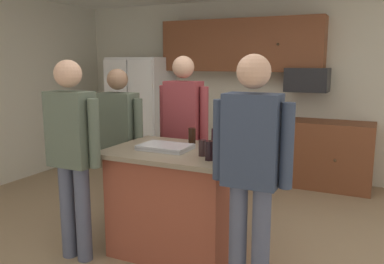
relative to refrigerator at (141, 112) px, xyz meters
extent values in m
plane|color=#937A5B|center=(2.00, -2.38, -0.88)|extent=(7.04, 7.04, 0.00)
cube|color=beige|center=(2.00, 0.42, 0.42)|extent=(6.40, 0.10, 2.60)
cube|color=brown|center=(1.60, 0.22, 1.05)|extent=(2.40, 0.35, 0.75)
sphere|color=#4C3823|center=(2.20, 0.03, 1.05)|extent=(0.04, 0.04, 0.04)
cube|color=brown|center=(2.60, 0.10, -0.43)|extent=(1.80, 0.60, 0.90)
sphere|color=#4C3823|center=(3.05, -0.22, -0.43)|extent=(0.04, 0.04, 0.04)
cube|color=white|center=(0.00, 0.02, 0.00)|extent=(0.90, 0.70, 1.76)
cube|color=white|center=(-0.23, -0.35, 0.00)|extent=(0.43, 0.04, 1.68)
cube|color=white|center=(0.23, -0.35, 0.00)|extent=(0.43, 0.04, 1.68)
cylinder|color=#B2B2B7|center=(0.00, -0.38, 0.09)|extent=(0.02, 0.02, 0.35)
cube|color=black|center=(2.60, 0.12, 0.57)|extent=(0.56, 0.40, 0.32)
cube|color=brown|center=(1.95, -2.45, -0.43)|extent=(1.04, 0.75, 0.90)
cube|color=#756651|center=(1.95, -2.45, 0.04)|extent=(1.18, 0.89, 0.04)
cylinder|color=#4C5166|center=(1.14, -2.95, -0.46)|extent=(0.13, 0.13, 0.83)
cylinder|color=#4C5166|center=(1.31, -2.95, -0.46)|extent=(0.13, 0.13, 0.83)
cube|color=#4C5647|center=(1.22, -2.95, 0.27)|extent=(0.38, 0.22, 0.63)
sphere|color=tan|center=(1.22, -2.95, 0.72)|extent=(0.23, 0.23, 0.23)
cylinder|color=#4C5647|center=(0.98, -2.95, 0.25)|extent=(0.09, 0.09, 0.56)
cylinder|color=#4C5647|center=(1.46, -2.95, 0.25)|extent=(0.09, 0.09, 0.56)
cylinder|color=#4C5166|center=(2.67, -2.87, -0.45)|extent=(0.13, 0.13, 0.85)
cylinder|color=#4C5166|center=(2.84, -2.87, -0.45)|extent=(0.13, 0.13, 0.85)
cube|color=#2D384C|center=(2.75, -2.87, 0.29)|extent=(0.38, 0.22, 0.64)
sphere|color=tan|center=(2.75, -2.87, 0.76)|extent=(0.23, 0.23, 0.23)
cylinder|color=#2D384C|center=(2.51, -2.87, 0.27)|extent=(0.09, 0.09, 0.58)
cylinder|color=#2D384C|center=(2.99, -2.87, 0.27)|extent=(0.09, 0.09, 0.58)
cylinder|color=#383842|center=(1.55, -1.71, -0.45)|extent=(0.13, 0.13, 0.85)
cylinder|color=#383842|center=(1.72, -1.71, -0.45)|extent=(0.13, 0.13, 0.85)
cube|color=maroon|center=(1.64, -1.71, 0.30)|extent=(0.38, 0.22, 0.64)
sphere|color=tan|center=(1.64, -1.71, 0.76)|extent=(0.23, 0.23, 0.23)
cylinder|color=maroon|center=(1.40, -1.71, 0.28)|extent=(0.09, 0.09, 0.58)
cylinder|color=maroon|center=(1.88, -1.71, 0.28)|extent=(0.09, 0.09, 0.58)
cylinder|color=#4C5166|center=(1.02, -2.12, -0.48)|extent=(0.13, 0.13, 0.79)
cylinder|color=#4C5166|center=(1.19, -2.12, -0.48)|extent=(0.13, 0.13, 0.79)
cube|color=#4C5647|center=(1.10, -2.12, 0.21)|extent=(0.38, 0.22, 0.59)
sphere|color=#8C664C|center=(1.10, -2.12, 0.64)|extent=(0.21, 0.21, 0.21)
cylinder|color=#4C5647|center=(0.86, -2.12, 0.19)|extent=(0.09, 0.09, 0.53)
cylinder|color=#4C5647|center=(1.34, -2.12, 0.19)|extent=(0.09, 0.09, 0.53)
cylinder|color=black|center=(2.36, -2.67, 0.14)|extent=(0.07, 0.07, 0.15)
cylinder|color=black|center=(2.25, -2.57, 0.13)|extent=(0.06, 0.06, 0.13)
cylinder|color=black|center=(2.20, -2.18, 0.14)|extent=(0.07, 0.07, 0.16)
cylinder|color=black|center=(2.31, -2.28, 0.13)|extent=(0.07, 0.07, 0.13)
cylinder|color=black|center=(1.96, -2.16, 0.14)|extent=(0.07, 0.07, 0.15)
cube|color=#B7B7BC|center=(1.86, -2.49, 0.07)|extent=(0.44, 0.30, 0.02)
cube|color=#A8A8AD|center=(1.86, -2.49, 0.09)|extent=(0.44, 0.30, 0.02)
camera|label=1|loc=(3.53, -5.45, 0.83)|focal=37.19mm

